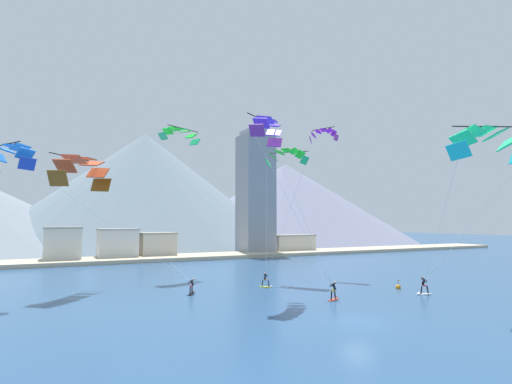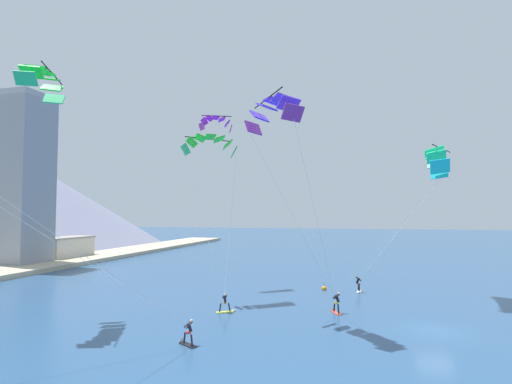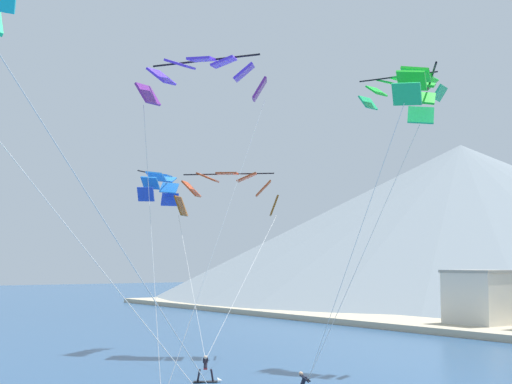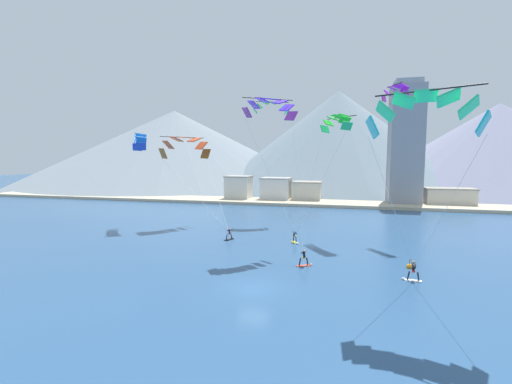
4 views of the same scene
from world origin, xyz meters
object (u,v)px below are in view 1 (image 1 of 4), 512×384
(parafoil_kite_far_left, at_px, (486,141))
(kitesurfer_far_left, at_px, (423,289))
(parafoil_kite_near_lead, at_px, (83,169))
(parafoil_kite_distant_high_outer, at_px, (180,133))
(race_marker_buoy, at_px, (398,287))
(parafoil_kite_distant_mid_solo, at_px, (11,155))
(kitesurfer_near_trail, at_px, (267,283))
(parafoil_kite_mid_center, at_px, (268,129))
(parafoil_kite_near_trail, at_px, (286,156))
(kitesurfer_near_lead, at_px, (192,289))
(kitesurfer_mid_center, at_px, (334,293))
(parafoil_kite_distant_low_drift, at_px, (323,134))

(parafoil_kite_far_left, bearing_deg, kitesurfer_far_left, 81.82)
(parafoil_kite_near_lead, distance_m, parafoil_kite_distant_high_outer, 15.64)
(race_marker_buoy, bearing_deg, parafoil_kite_distant_mid_solo, 162.07)
(parafoil_kite_far_left, bearing_deg, kitesurfer_near_trail, 119.62)
(parafoil_kite_near_lead, bearing_deg, kitesurfer_far_left, -31.13)
(parafoil_kite_distant_high_outer, distance_m, race_marker_buoy, 34.11)
(parafoil_kite_mid_center, relative_size, race_marker_buoy, 15.91)
(parafoil_kite_mid_center, xyz_separation_m, parafoil_kite_distant_mid_solo, (-22.83, 9.55, -2.96))
(kitesurfer_near_trail, bearing_deg, parafoil_kite_distant_mid_solo, 168.83)
(parafoil_kite_near_trail, bearing_deg, kitesurfer_far_left, -63.85)
(kitesurfer_far_left, bearing_deg, parafoil_kite_distant_mid_solo, 156.82)
(kitesurfer_near_lead, distance_m, race_marker_buoy, 22.11)
(kitesurfer_near_trail, xyz_separation_m, parafoil_kite_mid_center, (-2.34, -4.59, 16.11))
(kitesurfer_mid_center, bearing_deg, kitesurfer_near_trail, 103.95)
(kitesurfer_mid_center, relative_size, parafoil_kite_mid_center, 0.11)
(kitesurfer_near_lead, bearing_deg, race_marker_buoy, -18.42)
(parafoil_kite_mid_center, height_order, parafoil_kite_distant_low_drift, parafoil_kite_distant_low_drift)
(parafoil_kite_near_lead, distance_m, parafoil_kite_distant_low_drift, 31.56)
(parafoil_kite_far_left, relative_size, parafoil_kite_distant_low_drift, 3.72)
(parafoil_kite_mid_center, relative_size, parafoil_kite_distant_mid_solo, 3.13)
(kitesurfer_near_trail, xyz_separation_m, kitesurfer_far_left, (11.77, -10.85, 0.08))
(parafoil_kite_distant_mid_solo, bearing_deg, parafoil_kite_distant_high_outer, 25.56)
(parafoil_kite_mid_center, relative_size, parafoil_kite_far_left, 1.18)
(kitesurfer_far_left, bearing_deg, kitesurfer_near_trail, 137.32)
(parafoil_kite_distant_high_outer, xyz_separation_m, parafoil_kite_distant_mid_solo, (-19.07, -9.12, -5.84))
(kitesurfer_near_lead, xyz_separation_m, kitesurfer_near_trail, (8.67, 0.17, 0.02))
(kitesurfer_near_trail, relative_size, kitesurfer_mid_center, 0.94)
(kitesurfer_near_trail, bearing_deg, parafoil_kite_far_left, -60.38)
(kitesurfer_mid_center, relative_size, parafoil_kite_near_lead, 0.14)
(parafoil_kite_distant_high_outer, bearing_deg, parafoil_kite_distant_mid_solo, -154.44)
(kitesurfer_near_trail, bearing_deg, parafoil_kite_distant_high_outer, 113.40)
(kitesurfer_near_lead, relative_size, parafoil_kite_mid_center, 0.10)
(race_marker_buoy, bearing_deg, parafoil_kite_near_trail, 125.43)
(parafoil_kite_distant_high_outer, xyz_separation_m, race_marker_buoy, (18.40, -21.25, -19.32))
(parafoil_kite_distant_low_drift, bearing_deg, parafoil_kite_near_lead, 176.43)
(parafoil_kite_near_trail, xyz_separation_m, parafoil_kite_far_left, (5.92, -22.22, -1.60))
(kitesurfer_near_lead, xyz_separation_m, parafoil_kite_distant_mid_solo, (-16.49, 5.14, 13.16))
(parafoil_kite_distant_high_outer, bearing_deg, parafoil_kite_near_lead, -152.59)
(kitesurfer_mid_center, distance_m, parafoil_kite_near_trail, 19.66)
(kitesurfer_near_lead, distance_m, parafoil_kite_near_lead, 17.76)
(parafoil_kite_distant_high_outer, bearing_deg, race_marker_buoy, -49.10)
(kitesurfer_mid_center, xyz_separation_m, race_marker_buoy, (10.07, 1.86, -0.42))
(race_marker_buoy, bearing_deg, kitesurfer_near_lead, 161.58)
(parafoil_kite_distant_high_outer, bearing_deg, parafoil_kite_near_trail, -44.37)
(kitesurfer_mid_center, distance_m, parafoil_kite_far_left, 18.51)
(kitesurfer_far_left, xyz_separation_m, parafoil_kite_far_left, (-1.13, -7.86, 13.35))
(kitesurfer_near_lead, height_order, race_marker_buoy, kitesurfer_near_lead)
(parafoil_kite_near_trail, height_order, parafoil_kite_distant_low_drift, parafoil_kite_distant_low_drift)
(kitesurfer_near_trail, xyz_separation_m, parafoil_kite_near_trail, (4.72, 3.51, 15.03))
(kitesurfer_mid_center, xyz_separation_m, parafoil_kite_distant_mid_solo, (-27.41, 13.99, 13.06))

